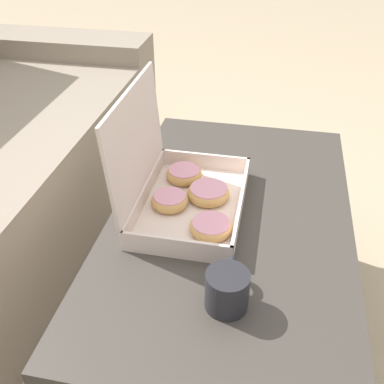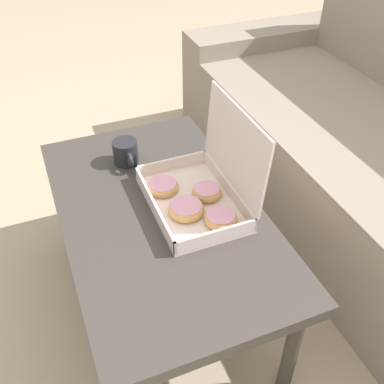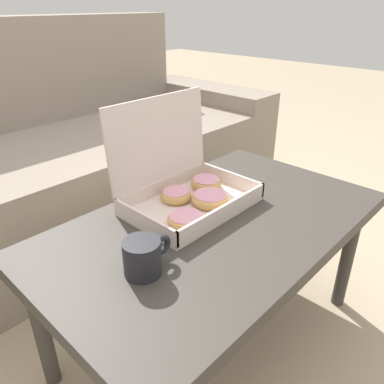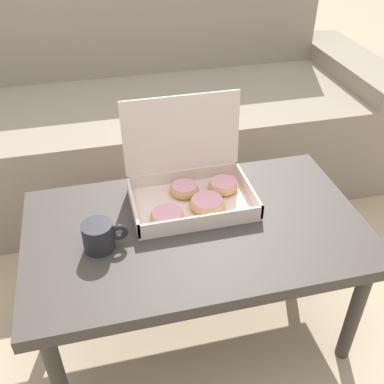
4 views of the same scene
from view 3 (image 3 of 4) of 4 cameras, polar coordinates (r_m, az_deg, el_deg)
name	(u,v)px [view 3 (image 3 of 4)]	position (r m, az deg, el deg)	size (l,w,h in m)	color
ground_plane	(176,310)	(1.43, -2.50, -17.55)	(12.00, 12.00, 0.00)	tan
couch	(48,168)	(1.86, -21.14, 3.38)	(2.35, 0.87, 0.94)	gray
coffee_table	(215,235)	(1.08, 3.52, -6.49)	(1.01, 0.59, 0.45)	#3D3833
pastry_box	(187,187)	(1.11, -0.75, 0.74)	(0.38, 0.28, 0.31)	silver
coffee_mug	(144,257)	(0.85, -7.40, -9.75)	(0.13, 0.09, 0.08)	#232328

